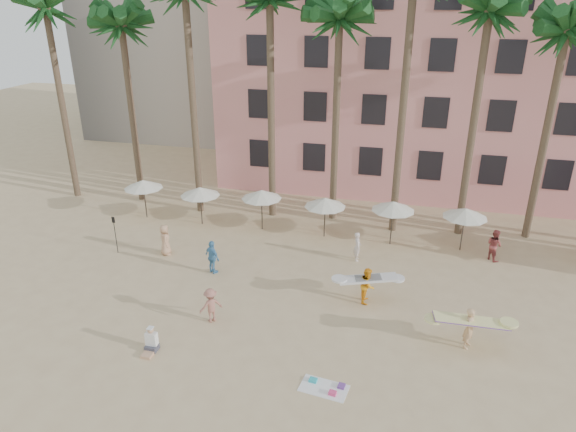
# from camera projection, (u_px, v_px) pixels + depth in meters

# --- Properties ---
(ground) EXTENTS (120.00, 120.00, 0.00)m
(ground) POSITION_uv_depth(u_px,v_px,m) (292.00, 372.00, 20.17)
(ground) COLOR #D1B789
(ground) RESTS_ON ground
(pink_hotel) EXTENTS (35.00, 14.00, 16.00)m
(pink_hotel) POSITION_uv_depth(u_px,v_px,m) (464.00, 76.00, 38.59)
(pink_hotel) COLOR pink
(pink_hotel) RESTS_ON ground
(palm_row) EXTENTS (44.40, 5.40, 16.30)m
(palm_row) POSITION_uv_depth(u_px,v_px,m) (366.00, 8.00, 28.28)
(palm_row) COLOR brown
(palm_row) RESTS_ON ground
(umbrella_row) EXTENTS (22.50, 2.70, 2.73)m
(umbrella_row) POSITION_uv_depth(u_px,v_px,m) (293.00, 198.00, 31.05)
(umbrella_row) COLOR #332B23
(umbrella_row) RESTS_ON ground
(beach_towel) EXTENTS (1.92, 1.23, 0.14)m
(beach_towel) POSITION_uv_depth(u_px,v_px,m) (325.00, 387.00, 19.32)
(beach_towel) COLOR white
(beach_towel) RESTS_ON ground
(carrier_yellow) EXTENTS (3.12, 1.21, 1.85)m
(carrier_yellow) POSITION_uv_depth(u_px,v_px,m) (470.00, 326.00, 21.21)
(carrier_yellow) COLOR tan
(carrier_yellow) RESTS_ON ground
(carrier_white) EXTENTS (2.85, 1.44, 1.79)m
(carrier_white) POSITION_uv_depth(u_px,v_px,m) (368.00, 284.00, 24.46)
(carrier_white) COLOR #FFA71A
(carrier_white) RESTS_ON ground
(beachgoers) EXTENTS (19.01, 10.49, 1.86)m
(beachgoers) POSITION_uv_depth(u_px,v_px,m) (290.00, 259.00, 26.91)
(beachgoers) COLOR #99403F
(beachgoers) RESTS_ON ground
(paddle) EXTENTS (0.18, 0.04, 2.23)m
(paddle) POSITION_uv_depth(u_px,v_px,m) (115.00, 230.00, 28.98)
(paddle) COLOR black
(paddle) RESTS_ON ground
(seated_man) EXTENTS (0.48, 0.84, 1.10)m
(seated_man) POSITION_uv_depth(u_px,v_px,m) (151.00, 343.00, 21.23)
(seated_man) COLOR #3F3F4C
(seated_man) RESTS_ON ground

